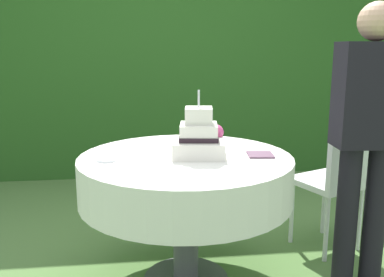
{
  "coord_description": "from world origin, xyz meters",
  "views": [
    {
      "loc": [
        -0.24,
        -2.33,
        1.37
      ],
      "look_at": [
        0.04,
        0.0,
        0.87
      ],
      "focal_mm": 40.1,
      "sensor_mm": 36.0,
      "label": 1
    }
  ],
  "objects": [
    {
      "name": "cake_table",
      "position": [
        0.0,
        0.0,
        0.64
      ],
      "size": [
        1.21,
        1.21,
        0.77
      ],
      "color": "#4C4C51",
      "rests_on": "ground_plane"
    },
    {
      "name": "foliage_hedge",
      "position": [
        0.0,
        2.43,
        1.27
      ],
      "size": [
        5.38,
        0.58,
        2.55
      ],
      "primitive_type": "cube",
      "color": "#28561E",
      "rests_on": "ground_plane"
    },
    {
      "name": "garden_chair",
      "position": [
        1.04,
        0.26,
        0.54
      ],
      "size": [
        0.53,
        0.53,
        0.89
      ],
      "color": "white",
      "rests_on": "ground_plane"
    },
    {
      "name": "serving_plate_near",
      "position": [
        0.03,
        0.44,
        0.78
      ],
      "size": [
        0.13,
        0.13,
        0.01
      ],
      "primitive_type": "cylinder",
      "color": "white",
      "rests_on": "cake_table"
    },
    {
      "name": "wedding_cake",
      "position": [
        0.08,
        0.01,
        0.87
      ],
      "size": [
        0.32,
        0.32,
        0.37
      ],
      "color": "white",
      "rests_on": "cake_table"
    },
    {
      "name": "napkin_stack",
      "position": [
        0.42,
        -0.04,
        0.77
      ],
      "size": [
        0.16,
        0.16,
        0.01
      ],
      "primitive_type": "cube",
      "rotation": [
        0.0,
        0.0,
        -0.11
      ],
      "color": "#6B4C60",
      "rests_on": "cake_table"
    },
    {
      "name": "standing_person",
      "position": [
        0.96,
        -0.22,
        0.93
      ],
      "size": [
        0.37,
        0.23,
        1.6
      ],
      "color": "black",
      "rests_on": "ground_plane"
    },
    {
      "name": "serving_plate_far",
      "position": [
        -0.43,
        -0.05,
        0.78
      ],
      "size": [
        0.11,
        0.11,
        0.01
      ],
      "primitive_type": "cylinder",
      "color": "white",
      "rests_on": "cake_table"
    }
  ]
}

